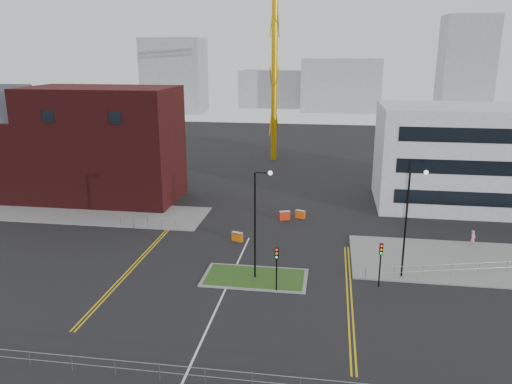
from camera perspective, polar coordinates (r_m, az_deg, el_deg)
ground at (r=35.34m, az=-5.49°, el=-15.10°), size 200.00×200.00×0.00m
pavement_left at (r=61.09m, az=-18.85°, el=-2.27°), size 28.00×8.00×0.12m
pavement_right at (r=49.05m, az=25.04°, el=-7.36°), size 24.00×10.00×0.12m
island_kerb at (r=41.88m, az=-0.12°, el=-9.76°), size 8.60×4.60×0.08m
grass_island at (r=41.87m, az=-0.12°, el=-9.73°), size 8.00×4.00×0.12m
brick_building at (r=66.03m, az=-19.32°, el=5.08°), size 24.20×10.07×14.24m
office_block at (r=65.10m, az=24.81°, el=3.61°), size 25.00×12.20×12.00m
tower_crane at (r=86.52m, az=6.28°, el=20.71°), size 50.91×16.69×37.12m
streetlamp_island at (r=39.83m, az=0.19°, el=-2.78°), size 1.46×0.36×9.18m
streetlamp_right_near at (r=41.84m, az=17.11°, el=-2.59°), size 1.46×0.36×9.18m
traffic_light_island at (r=38.77m, az=2.37°, el=-7.84°), size 0.28×0.33×3.65m
traffic_light_right at (r=40.64m, az=14.06°, el=-7.18°), size 0.28×0.33×3.65m
railing_front at (r=30.08m, az=-8.46°, el=-19.54°), size 24.05×0.05×1.10m
railing_left at (r=53.80m, az=-12.29°, el=-3.41°), size 6.05×0.05×1.10m
railing_right at (r=46.15m, az=24.18°, el=-7.72°), size 19.05×5.05×1.10m
centre_line at (r=37.01m, az=-4.72°, el=-13.53°), size 0.15×30.00×0.01m
yellow_left_a at (r=46.44m, az=-13.39°, el=-7.60°), size 0.12×24.00×0.01m
yellow_left_b at (r=46.33m, az=-13.04°, el=-7.63°), size 0.12×24.00×0.01m
yellow_right_a at (r=39.74m, az=10.40°, el=-11.58°), size 0.12×20.00×0.01m
yellow_right_b at (r=39.75m, az=10.84°, el=-11.59°), size 0.12×20.00×0.01m
skyline_a at (r=156.96m, az=-9.31°, el=12.98°), size 18.00×12.00×22.00m
skyline_b at (r=159.68m, az=9.65°, el=11.93°), size 24.00×12.00×16.00m
skyline_c at (r=158.82m, az=22.84°, el=13.11°), size 14.00×12.00×28.00m
skyline_d at (r=170.51m, az=3.40°, el=11.68°), size 30.00×12.00×12.00m
pedestrian at (r=52.16m, az=23.54°, el=-4.92°), size 0.71×0.71×1.66m
barrier_left at (r=49.42m, az=-2.15°, el=-5.09°), size 1.16×0.70×0.92m
barrier_mid at (r=55.56m, az=3.29°, el=-2.66°), size 1.26×0.81×1.01m
barrier_right at (r=56.26m, az=5.07°, el=-2.51°), size 1.15×0.73×0.92m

